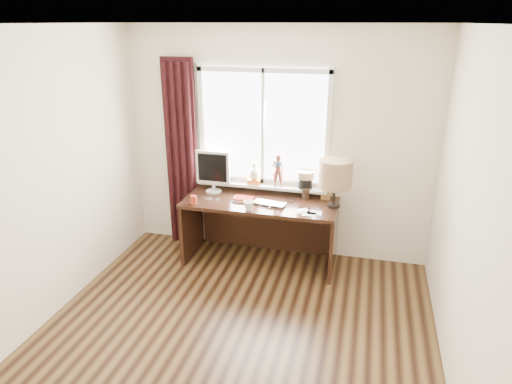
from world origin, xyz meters
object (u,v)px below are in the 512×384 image
(red_cup, at_px, (194,200))
(table_lamp, at_px, (335,174))
(laptop, at_px, (270,204))
(monitor, at_px, (213,169))
(desk, at_px, (262,218))
(mug, at_px, (249,206))

(red_cup, bearing_deg, table_lamp, 11.57)
(laptop, relative_size, monitor, 0.73)
(red_cup, relative_size, monitor, 0.20)
(laptop, distance_m, desk, 0.34)
(desk, xyz_separation_m, monitor, (-0.59, 0.05, 0.52))
(desk, bearing_deg, laptop, -54.74)
(mug, xyz_separation_m, red_cup, (-0.63, 0.02, -0.01))
(laptop, xyz_separation_m, red_cup, (-0.80, -0.18, 0.03))
(red_cup, xyz_separation_m, desk, (0.68, 0.36, -0.29))
(red_cup, bearing_deg, desk, 28.04)
(desk, distance_m, monitor, 0.79)
(red_cup, height_order, table_lamp, table_lamp)
(desk, bearing_deg, monitor, 175.03)
(mug, bearing_deg, desk, 82.35)
(mug, height_order, table_lamp, table_lamp)
(monitor, xyz_separation_m, table_lamp, (1.39, -0.11, 0.09))
(mug, xyz_separation_m, table_lamp, (0.85, 0.32, 0.31))
(monitor, height_order, table_lamp, table_lamp)
(laptop, height_order, monitor, monitor)
(desk, height_order, monitor, monitor)
(mug, relative_size, monitor, 0.22)
(table_lamp, bearing_deg, mug, -159.11)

